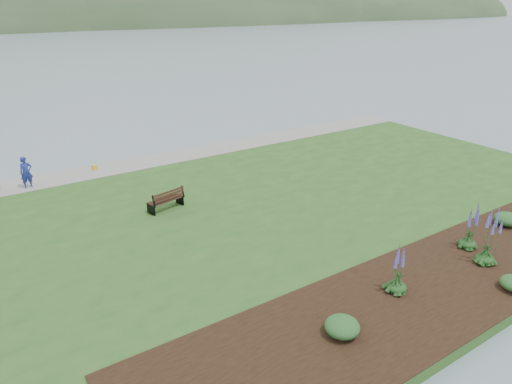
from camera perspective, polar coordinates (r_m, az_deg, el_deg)
ground at (r=21.67m, az=-2.15°, el=-1.31°), size 600.00×600.00×0.00m
lawn at (r=20.05m, az=0.82°, el=-2.74°), size 34.00×20.00×0.40m
shoreline_path at (r=27.28m, az=-9.73°, el=4.46°), size 34.00×2.20×0.03m
garden_bed at (r=17.19m, az=24.60°, el=-8.85°), size 24.00×4.40×0.04m
far_hillside at (r=189.59m, az=-25.42°, el=18.07°), size 580.00×80.00×38.00m
park_bench at (r=20.16m, az=-11.12°, el=-0.91°), size 1.67×0.96×0.97m
person at (r=24.60m, az=-26.84°, el=2.48°), size 0.74×0.57×1.86m
pannier at (r=26.12m, az=-19.57°, el=2.91°), size 0.21×0.29×0.29m
echium_0 at (r=17.45m, az=27.15°, el=-5.13°), size 0.62×0.62×2.26m
echium_1 at (r=18.34m, az=25.21°, el=-4.30°), size 0.62×0.62×1.82m
echium_4 at (r=14.88m, az=17.41°, el=-9.43°), size 0.62×0.62×1.83m
shrub_0 at (r=13.10m, az=10.72°, el=-16.20°), size 0.97×0.97×0.49m
shrub_2 at (r=21.08m, az=28.90°, el=-2.98°), size 1.00×1.00×0.50m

